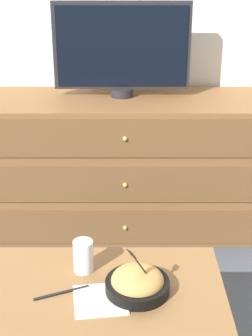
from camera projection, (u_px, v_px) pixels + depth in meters
The scene contains 8 objects.
ground_plane at pixel (141, 201), 3.21m from camera, with size 12.00×12.00×0.00m, color #474C56.
dresser at pixel (123, 165), 2.80m from camera, with size 1.51×0.52×0.74m.
tv at pixel (119, 48), 2.60m from camera, with size 0.70×0.12×0.48m.
coffee_table at pixel (91, 303), 1.75m from camera, with size 0.89×0.49×0.42m.
takeout_bowl at pixel (135, 283), 1.69m from camera, with size 0.21×0.21×0.19m.
drink_cup at pixel (81, 258), 1.79m from camera, with size 0.07×0.07×0.12m.
napkin at pixel (98, 300), 1.66m from camera, with size 0.19×0.19×0.00m.
knife at pixel (60, 293), 1.69m from camera, with size 0.18×0.08×0.01m.
Camera 1 is at (-0.11, -2.85, 1.48)m, focal length 55.00 mm.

